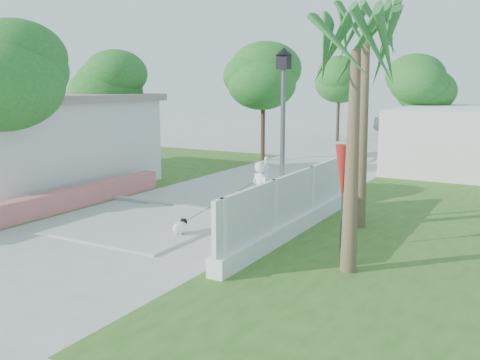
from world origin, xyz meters
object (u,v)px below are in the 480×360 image
Objects in this scene: parked_car at (409,123)px; bollard at (266,171)px; street_lamp at (283,132)px; skateboarder at (229,200)px; patio_umbrella at (343,173)px; dog at (181,227)px.

bollard is at bearing -158.96° from parked_car.
parked_car reaches higher than bollard.
street_lamp is 2.16m from skateboarder.
street_lamp is at bearing -126.76° from skateboarder.
parked_car is at bearing -66.86° from skateboarder.
patio_umbrella is 1.12× the size of skateboarder.
dog is (-1.76, -1.91, -2.20)m from street_lamp.
street_lamp is at bearing -59.04° from bollard.
skateboarder reaches higher than bollard.
parked_car is (0.06, 22.22, 0.27)m from bollard.
parked_car reaches higher than dog.
street_lamp is 4.07× the size of bollard.
street_lamp is 2.27m from patio_umbrella.
patio_umbrella is at bearing -27.76° from street_lamp.
bollard is 5.47m from skateboarder.
patio_umbrella reaches higher than parked_car.
dog is (-0.64, -1.18, -0.51)m from skateboarder.
bollard is 22.22m from parked_car.
street_lamp is 0.89× the size of parked_car.
patio_umbrella is 3.82× the size of dog.
parked_car is (-2.64, 26.72, -1.57)m from street_lamp.
dog is at bearing 81.50° from skateboarder.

